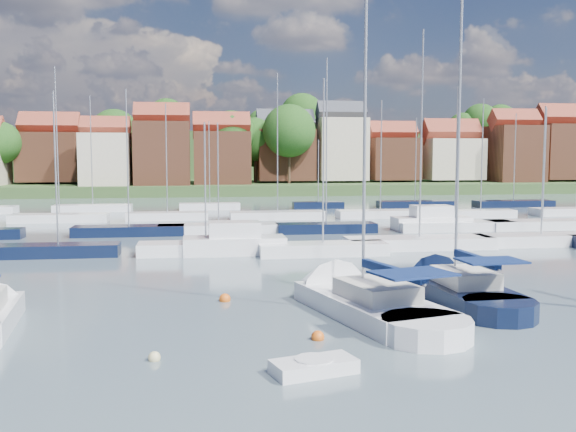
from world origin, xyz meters
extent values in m
plane|color=#4E5F6A|center=(0.00, 40.00, 0.00)|extent=(260.00, 260.00, 0.00)
cube|color=white|center=(-0.73, 1.99, 0.25)|extent=(5.36, 8.75, 1.20)
cone|color=white|center=(-2.02, 6.92, 0.25)|extent=(4.30, 4.70, 3.40)
cylinder|color=white|center=(0.31, -1.96, 0.25)|extent=(4.15, 4.15, 1.20)
cube|color=beige|center=(-0.58, 1.44, 1.20)|extent=(3.16, 3.89, 0.70)
cylinder|color=#B2B2B7|center=(-0.87, 2.54, 8.40)|extent=(0.14, 0.14, 15.11)
cylinder|color=#B2B2B7|center=(-0.30, 0.34, 2.05)|extent=(1.25, 4.41, 0.10)
cube|color=#0F1F4C|center=(-0.30, 0.34, 2.20)|extent=(1.38, 4.24, 0.35)
cube|color=#0F1F4C|center=(0.08, -1.08, 2.35)|extent=(3.31, 2.71, 0.08)
cube|color=black|center=(4.22, 4.13, 0.25)|extent=(3.37, 7.48, 1.20)
cone|color=black|center=(4.03, 8.73, 0.25)|extent=(3.21, 3.70, 3.07)
cylinder|color=black|center=(4.37, 0.45, 0.25)|extent=(3.19, 3.19, 1.20)
cube|color=beige|center=(4.24, 3.62, 1.20)|extent=(2.27, 3.15, 0.70)
cylinder|color=#B2B2B7|center=(4.20, 4.64, 7.82)|extent=(0.14, 0.14, 13.95)
cylinder|color=#B2B2B7|center=(4.28, 2.60, 2.05)|extent=(0.27, 4.09, 0.10)
cube|color=#0F1F4C|center=(4.28, 2.60, 2.20)|extent=(0.46, 3.90, 0.35)
cube|color=#0F1F4C|center=(4.34, 1.27, 2.35)|extent=(2.68, 1.95, 0.08)
cube|color=white|center=(-4.41, -4.84, 0.19)|extent=(2.85, 1.87, 0.52)
cylinder|color=white|center=(-4.41, -4.84, 0.33)|extent=(1.22, 1.22, 0.33)
sphere|color=beige|center=(-9.39, -2.83, 0.00)|extent=(0.41, 0.41, 0.41)
sphere|color=#D85914|center=(-3.59, -1.24, 0.00)|extent=(0.49, 0.49, 0.49)
sphere|color=beige|center=(0.00, -2.32, 0.00)|extent=(0.45, 0.45, 0.45)
sphere|color=#D85914|center=(1.75, 7.06, 0.00)|extent=(0.44, 0.44, 0.44)
sphere|color=#D85914|center=(-6.67, 5.57, 0.00)|extent=(0.53, 0.53, 0.53)
sphere|color=#D85914|center=(3.38, 0.70, 0.00)|extent=(0.53, 0.53, 0.53)
cube|color=black|center=(-17.11, 20.54, 0.35)|extent=(8.01, 2.24, 1.00)
cylinder|color=#B2B2B7|center=(-17.11, 20.54, 5.93)|extent=(0.12, 0.12, 10.16)
cube|color=white|center=(-7.27, 20.20, 0.35)|extent=(9.22, 2.58, 1.00)
cylinder|color=#B2B2B7|center=(-7.27, 20.20, 4.94)|extent=(0.12, 0.12, 8.18)
cube|color=white|center=(0.63, 18.61, 0.35)|extent=(8.78, 2.46, 1.00)
cylinder|color=#B2B2B7|center=(0.63, 18.61, 6.38)|extent=(0.12, 0.12, 11.06)
cube|color=white|center=(8.23, 20.67, 0.35)|extent=(10.79, 3.02, 1.00)
cylinder|color=#B2B2B7|center=(8.23, 20.67, 8.29)|extent=(0.12, 0.12, 14.87)
cube|color=white|center=(17.98, 21.03, 0.35)|extent=(10.13, 2.84, 1.00)
cylinder|color=#B2B2B7|center=(17.98, 21.03, 5.65)|extent=(0.12, 0.12, 9.59)
cube|color=white|center=(-5.31, 20.00, 0.50)|extent=(7.00, 2.60, 1.40)
cube|color=white|center=(-5.31, 20.00, 1.60)|extent=(3.50, 2.20, 1.30)
cube|color=black|center=(-13.55, 31.64, 0.35)|extent=(9.30, 2.60, 1.00)
cylinder|color=#B2B2B7|center=(-13.55, 31.64, 6.59)|extent=(0.12, 0.12, 11.48)
cube|color=white|center=(-5.94, 32.01, 0.35)|extent=(10.40, 2.91, 1.00)
cylinder|color=#B2B2B7|center=(-5.94, 32.01, 5.24)|extent=(0.12, 0.12, 8.77)
cube|color=black|center=(3.48, 31.28, 0.35)|extent=(8.80, 2.46, 1.00)
cylinder|color=#B2B2B7|center=(3.48, 31.28, 8.01)|extent=(0.12, 0.12, 14.33)
cube|color=white|center=(15.40, 31.16, 0.35)|extent=(10.73, 3.00, 1.00)
cylinder|color=#B2B2B7|center=(15.40, 31.16, 6.92)|extent=(0.12, 0.12, 12.14)
cube|color=white|center=(23.82, 30.97, 0.35)|extent=(10.48, 2.93, 1.00)
cylinder|color=#B2B2B7|center=(23.82, 30.97, 5.99)|extent=(0.12, 0.12, 10.28)
cube|color=white|center=(13.46, 32.00, 0.50)|extent=(7.00, 2.60, 1.40)
cube|color=white|center=(13.46, 32.00, 1.60)|extent=(3.50, 2.20, 1.30)
cube|color=white|center=(-21.71, 44.21, 0.35)|extent=(9.71, 2.72, 1.00)
cylinder|color=#B2B2B7|center=(-21.71, 44.21, 8.29)|extent=(0.12, 0.12, 14.88)
cube|color=white|center=(-10.84, 44.51, 0.35)|extent=(8.49, 2.38, 1.00)
cylinder|color=#B2B2B7|center=(-10.84, 44.51, 6.51)|extent=(0.12, 0.12, 11.31)
cube|color=white|center=(0.79, 43.78, 0.35)|extent=(10.16, 2.85, 1.00)
cylinder|color=#B2B2B7|center=(0.79, 43.78, 8.15)|extent=(0.12, 0.12, 14.59)
cube|color=white|center=(12.17, 43.90, 0.35)|extent=(9.53, 2.67, 1.00)
cylinder|color=#B2B2B7|center=(12.17, 43.90, 6.81)|extent=(0.12, 0.12, 11.91)
cube|color=white|center=(23.16, 42.50, 0.35)|extent=(7.62, 2.13, 1.00)
cylinder|color=#B2B2B7|center=(23.16, 42.50, 6.91)|extent=(0.12, 0.12, 12.13)
cube|color=white|center=(35.22, 43.59, 0.35)|extent=(10.17, 2.85, 1.00)
cube|color=white|center=(-20.26, 56.56, 0.35)|extent=(9.24, 2.59, 1.00)
cylinder|color=#B2B2B7|center=(-20.26, 56.56, 7.43)|extent=(0.12, 0.12, 13.17)
cube|color=white|center=(-6.08, 57.30, 0.35)|extent=(7.57, 2.12, 1.00)
cylinder|color=#B2B2B7|center=(-6.08, 57.30, 5.97)|extent=(0.12, 0.12, 10.24)
cube|color=black|center=(7.88, 57.47, 0.35)|extent=(6.58, 1.84, 1.00)
cylinder|color=#B2B2B7|center=(7.88, 57.47, 4.85)|extent=(0.12, 0.12, 8.01)
cube|color=black|center=(20.94, 57.40, 0.35)|extent=(9.92, 2.78, 1.00)
cylinder|color=#B2B2B7|center=(20.94, 57.40, 6.31)|extent=(0.12, 0.12, 10.92)
cube|color=black|center=(34.28, 56.37, 0.35)|extent=(10.55, 2.95, 1.00)
cylinder|color=#B2B2B7|center=(34.28, 56.37, 6.61)|extent=(0.12, 0.12, 11.51)
cube|color=#334C26|center=(0.00, 117.00, 0.30)|extent=(200.00, 70.00, 3.00)
cube|color=#334C26|center=(0.00, 142.00, 5.00)|extent=(200.00, 60.00, 14.00)
cube|color=brown|center=(-33.65, 97.79, 6.56)|extent=(10.37, 9.97, 8.73)
cube|color=brown|center=(-33.65, 97.79, 12.20)|extent=(10.57, 5.13, 5.13)
cube|color=beige|center=(-22.74, 89.00, 6.08)|extent=(8.09, 8.80, 8.96)
cube|color=brown|center=(-22.74, 89.00, 11.55)|extent=(8.25, 4.00, 4.00)
cube|color=brown|center=(-13.35, 89.94, 7.08)|extent=(9.36, 10.17, 10.97)
cube|color=brown|center=(-13.35, 89.94, 13.72)|extent=(9.54, 4.63, 4.63)
cube|color=brown|center=(-3.04, 91.65, 6.31)|extent=(9.90, 8.56, 9.42)
cube|color=brown|center=(-3.04, 91.65, 12.23)|extent=(10.10, 4.90, 4.90)
cube|color=brown|center=(9.10, 96.65, 6.95)|extent=(10.59, 8.93, 9.49)
cube|color=#383A42|center=(9.10, 96.65, 12.99)|extent=(10.80, 5.24, 5.24)
cube|color=beige|center=(19.71, 95.80, 8.02)|extent=(9.01, 8.61, 11.65)
cube|color=#383A42|center=(19.71, 95.80, 14.95)|extent=(9.19, 4.46, 4.46)
cube|color=brown|center=(30.17, 97.00, 6.20)|extent=(9.10, 9.34, 8.00)
cube|color=brown|center=(30.17, 97.00, 11.32)|extent=(9.28, 4.50, 4.50)
cube|color=beige|center=(41.95, 96.59, 6.14)|extent=(10.86, 9.59, 7.88)
cube|color=brown|center=(41.95, 96.59, 11.41)|extent=(11.07, 5.37, 5.37)
cube|color=brown|center=(53.76, 93.92, 7.09)|extent=(9.18, 9.96, 10.97)
cube|color=brown|center=(53.76, 93.92, 13.70)|extent=(9.36, 4.54, 4.54)
cube|color=brown|center=(65.18, 95.21, 7.58)|extent=(11.39, 9.67, 10.76)
cube|color=brown|center=(65.18, 95.21, 14.36)|extent=(11.62, 5.64, 5.64)
cylinder|color=#382619|center=(56.77, 115.51, 8.51)|extent=(0.50, 0.50, 4.47)
sphere|color=#2C561B|center=(56.77, 115.51, 14.58)|extent=(8.18, 8.18, 8.18)
cylinder|color=#382619|center=(3.46, 95.93, 3.83)|extent=(0.50, 0.50, 4.46)
sphere|color=#2C561B|center=(3.46, 95.93, 9.88)|extent=(8.15, 8.15, 8.15)
cylinder|color=#382619|center=(15.22, 113.68, 8.58)|extent=(0.50, 0.50, 5.15)
sphere|color=#2C561B|center=(15.22, 113.68, 15.56)|extent=(9.41, 9.41, 9.41)
cylinder|color=#382619|center=(-13.54, 116.31, 8.68)|extent=(0.50, 0.50, 4.56)
sphere|color=#2C561B|center=(-13.54, 116.31, 14.87)|extent=(8.34, 8.34, 8.34)
cylinder|color=#382619|center=(-23.24, 105.25, 4.18)|extent=(0.50, 0.50, 5.15)
sphere|color=#2C561B|center=(-23.24, 105.25, 11.17)|extent=(9.42, 9.42, 9.42)
cylinder|color=#382619|center=(-38.67, 107.32, 6.76)|extent=(0.50, 0.50, 3.42)
sphere|color=#2C561B|center=(-38.67, 107.32, 11.40)|extent=(6.26, 6.26, 6.26)
cylinder|color=#382619|center=(13.76, 104.71, 3.48)|extent=(0.50, 0.50, 3.77)
sphere|color=#2C561B|center=(13.76, 104.71, 8.60)|extent=(6.89, 6.89, 6.89)
cylinder|color=#382619|center=(9.05, 90.94, 4.21)|extent=(0.50, 0.50, 5.21)
sphere|color=#2C561B|center=(9.05, 90.94, 11.28)|extent=(9.53, 9.53, 9.53)
cylinder|color=#382619|center=(61.93, 101.62, 3.09)|extent=(0.50, 0.50, 2.97)
sphere|color=#2C561B|center=(61.93, 101.62, 7.12)|extent=(5.44, 5.44, 5.44)
cylinder|color=#382619|center=(-1.15, 93.75, 4.02)|extent=(0.50, 0.50, 4.84)
sphere|color=#2C561B|center=(-1.15, 93.75, 10.59)|extent=(8.85, 8.85, 8.85)
cylinder|color=#382619|center=(52.68, 115.72, 8.17)|extent=(0.50, 0.50, 3.72)
sphere|color=#2C561B|center=(52.68, 115.72, 13.21)|extent=(6.80, 6.80, 6.80)
cylinder|color=#382619|center=(54.05, 94.13, 3.62)|extent=(0.50, 0.50, 4.05)
sphere|color=#2C561B|center=(54.05, 94.13, 9.11)|extent=(7.40, 7.40, 7.40)
cylinder|color=#382619|center=(-40.96, 92.79, 3.60)|extent=(0.50, 0.50, 4.00)
sphere|color=#2C561B|center=(-40.96, 92.79, 9.04)|extent=(7.32, 7.32, 7.32)
cylinder|color=#382619|center=(6.84, 113.29, 7.91)|extent=(0.50, 0.50, 3.93)
sphere|color=#2C561B|center=(6.84, 113.29, 13.24)|extent=(7.19, 7.19, 7.19)
cylinder|color=#382619|center=(30.65, 100.17, 3.51)|extent=(0.50, 0.50, 3.82)
sphere|color=#2C561B|center=(30.65, 100.17, 8.70)|extent=(6.99, 6.99, 6.99)
cylinder|color=#382619|center=(-17.44, 93.12, 3.34)|extent=(0.50, 0.50, 3.48)
sphere|color=#2C561B|center=(-17.44, 93.12, 8.07)|extent=(6.37, 6.37, 6.37)
cylinder|color=#382619|center=(57.51, 102.81, 3.09)|extent=(0.50, 0.50, 2.99)
sphere|color=#2C561B|center=(57.51, 102.81, 7.14)|extent=(5.46, 5.46, 5.46)
cylinder|color=#382619|center=(3.61, 99.04, 3.22)|extent=(0.50, 0.50, 3.25)
sphere|color=#2C561B|center=(3.61, 99.04, 7.63)|extent=(5.94, 5.94, 5.94)
cylinder|color=#382619|center=(-3.05, 100.73, 3.09)|extent=(0.50, 0.50, 2.98)
sphere|color=#2C561B|center=(-3.05, 100.73, 7.14)|extent=(5.46, 5.46, 5.46)
cylinder|color=#382619|center=(64.66, 121.74, 9.36)|extent=(0.50, 0.50, 4.29)
sphere|color=#2C561B|center=(64.66, 121.74, 15.17)|extent=(7.84, 7.84, 7.84)
camera|label=1|loc=(-8.02, -23.90, 6.73)|focal=40.00mm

